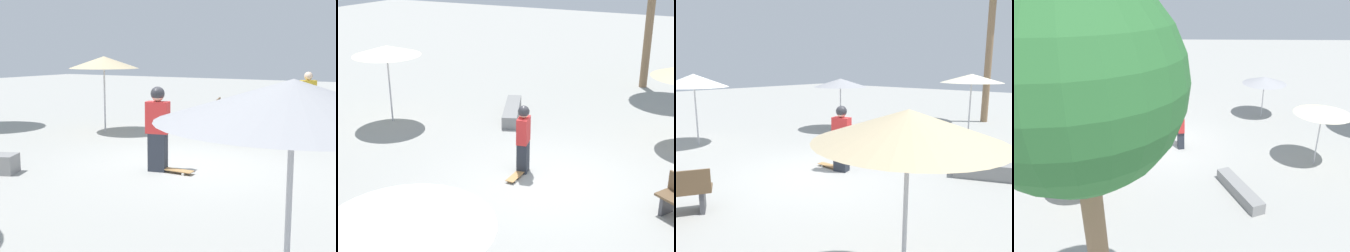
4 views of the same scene
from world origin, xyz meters
TOP-DOWN VIEW (x-y plane):
  - ground_plane at (0.00, 0.00)m, footprint 60.00×60.00m
  - skater_main at (-0.27, -0.65)m, footprint 0.48×0.33m
  - skateboard at (0.08, -0.63)m, footprint 0.80×0.20m
  - bench_near at (-1.69, 5.06)m, footprint 0.91×1.66m
  - bench_far at (0.35, 3.35)m, footprint 1.17×1.61m
  - shade_umbrella_grey at (3.44, -4.75)m, footprint 2.19×2.19m
  - shade_umbrella_tan at (-3.93, 2.43)m, footprint 2.00×2.00m
  - bystander_far at (0.92, 6.42)m, footprint 0.53×0.50m

SIDE VIEW (x-z plane):
  - ground_plane at x=0.00m, z-range 0.00..0.00m
  - skateboard at x=0.08m, z-range 0.02..0.09m
  - bench_near at x=-1.69m, z-range 0.00..0.85m
  - bench_far at x=0.35m, z-range 0.00..0.85m
  - bystander_far at x=0.92m, z-range 0.00..1.72m
  - skater_main at x=-0.27m, z-range 0.07..1.73m
  - shade_umbrella_grey at x=3.44m, z-range 0.89..3.01m
  - shade_umbrella_tan at x=-3.93m, z-range 0.93..3.13m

